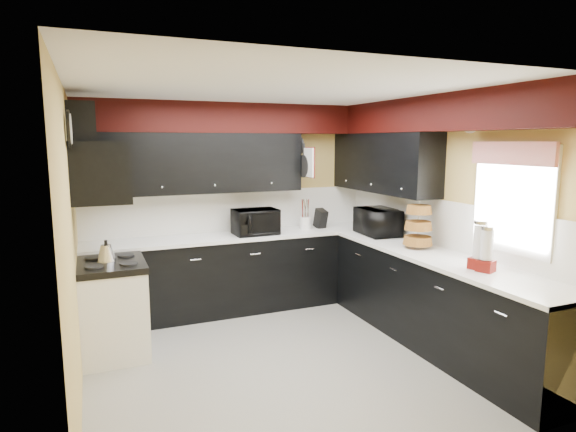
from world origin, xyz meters
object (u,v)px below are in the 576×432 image
object	(u,v)px
toaster_oven	(256,222)
utensil_crock	(305,223)
microwave	(378,222)
knife_block	(321,219)
kettle	(106,253)

from	to	relation	value
toaster_oven	utensil_crock	distance (m)	0.71
microwave	knife_block	xyz separation A→B (m)	(-0.44, 0.67, -0.04)
kettle	utensil_crock	bearing A→B (deg)	16.57
microwave	utensil_crock	xyz separation A→B (m)	(-0.65, 0.68, -0.08)
utensil_crock	kettle	size ratio (longest dim) A/B	0.89
toaster_oven	knife_block	xyz separation A→B (m)	(0.91, 0.07, -0.03)
toaster_oven	knife_block	bearing A→B (deg)	4.20
microwave	utensil_crock	bearing A→B (deg)	47.14
microwave	knife_block	distance (m)	0.80
utensil_crock	knife_block	xyz separation A→B (m)	(0.21, -0.01, 0.04)
microwave	knife_block	size ratio (longest dim) A/B	2.34
utensil_crock	microwave	bearing A→B (deg)	-46.54
toaster_oven	kettle	bearing A→B (deg)	-160.24
toaster_oven	kettle	distance (m)	1.84
utensil_crock	toaster_oven	bearing A→B (deg)	-172.95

